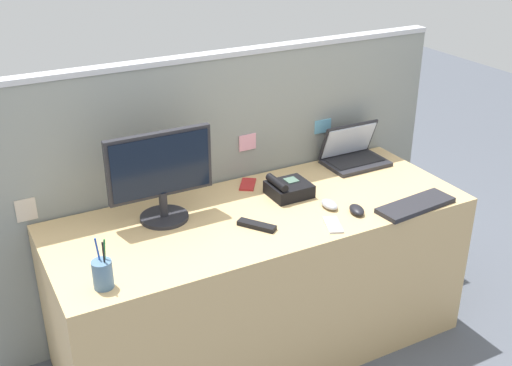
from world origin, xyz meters
The scene contains 13 objects.
ground_plane centered at (0.00, 0.00, 0.00)m, with size 10.00×10.00×0.00m, color #4C515B.
desk centered at (0.00, 0.00, 0.37)m, with size 1.89×0.73×0.74m, color tan.
cubicle_divider centered at (0.00, 0.40, 0.69)m, with size 2.38×0.08×1.37m.
desktop_monitor centered at (-0.40, 0.15, 0.96)m, with size 0.46×0.21×0.40m.
laptop centered at (0.68, 0.26, 0.79)m, with size 0.32×0.23×0.21m.
desk_phone centered at (0.19, 0.08, 0.77)m, with size 0.19×0.17×0.10m.
keyboard_main centered at (0.63, -0.29, 0.75)m, with size 0.38×0.13×0.02m, color #232328.
computer_mouse_right_hand centered at (0.37, -0.21, 0.76)m, with size 0.06×0.10×0.03m, color black.
computer_mouse_left_hand centered at (0.29, -0.11, 0.76)m, with size 0.06×0.10×0.03m, color #9EA0A8.
pen_cup centered at (-0.78, -0.24, 0.80)m, with size 0.07×0.07×0.19m.
cell_phone_silver_slab centered at (0.21, -0.26, 0.74)m, with size 0.06×0.14×0.01m, color #B7BAC1.
cell_phone_red_case centered at (0.07, 0.27, 0.74)m, with size 0.07×0.13×0.01m, color #B22323.
tv_remote centered at (-0.09, -0.12, 0.75)m, with size 0.04×0.17×0.02m, color black.
Camera 1 is at (-1.19, -2.18, 2.06)m, focal length 44.39 mm.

